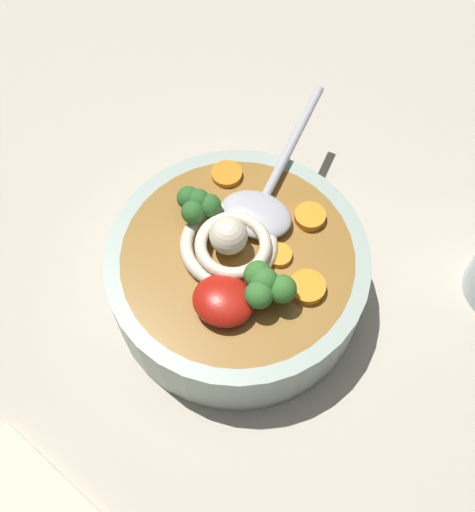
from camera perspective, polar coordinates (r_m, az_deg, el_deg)
The scene contains 11 objects.
table_slab at distance 59.16cm, azimuth 3.70°, elevation -2.84°, with size 136.90×136.90×3.41cm, color #BCB29E.
soup_bowl at distance 53.95cm, azimuth 0.00°, elevation -1.63°, with size 21.46×21.46×6.55cm.
noodle_pile at distance 50.51cm, azimuth -0.68°, elevation 1.19°, with size 8.66×8.49×3.48cm.
soup_spoon at distance 52.98cm, azimuth 2.25°, elevation 4.88°, with size 6.17×17.32×1.60cm.
chili_sauce_dollop at distance 48.20cm, azimuth -1.26°, elevation -3.99°, with size 4.77×4.29×2.15cm, color #B2190F.
broccoli_floret_rear at distance 47.61cm, azimuth 2.74°, elevation -2.68°, with size 4.27×3.67×3.38cm.
broccoli_floret_center at distance 51.59cm, azimuth -3.59°, elevation 4.61°, with size 3.77×3.24×2.98cm.
carrot_slice_beside_noodles at distance 55.21cm, azimuth -0.96°, elevation 7.31°, with size 2.64×2.64×0.54cm, color orange.
carrot_slice_near_spoon at distance 52.98cm, azimuth 6.47°, elevation 3.50°, with size 2.55×2.55×0.72cm, color orange.
carrot_slice_far at distance 49.73cm, azimuth 6.24°, elevation -2.78°, with size 2.83×2.83×0.77cm, color orange.
carrot_slice_beside_chili at distance 51.01cm, azimuth 3.69°, elevation 0.09°, with size 2.07×2.07×0.52cm, color orange.
Camera 1 is at (6.01, -25.64, 54.68)cm, focal length 44.95 mm.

